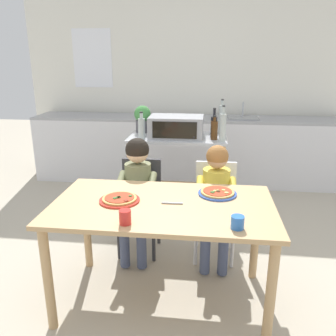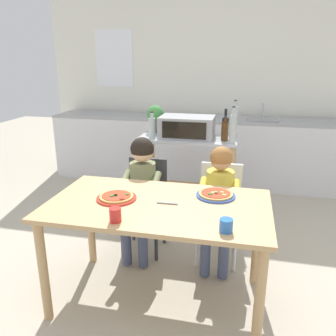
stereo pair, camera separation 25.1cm
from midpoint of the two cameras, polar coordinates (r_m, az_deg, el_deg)
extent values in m
plane|color=#B7AD99|center=(3.66, -0.36, -9.34)|extent=(11.74, 11.74, 0.00)
cube|color=white|center=(5.08, 2.22, 14.15)|extent=(4.66, 0.12, 2.70)
cube|color=white|center=(5.30, -13.71, 17.09)|extent=(0.56, 0.01, 0.80)
cube|color=silver|center=(4.82, 1.70, 2.90)|extent=(4.20, 0.60, 0.86)
cube|color=#9E9EA3|center=(4.73, 1.75, 8.15)|extent=(4.20, 0.60, 0.03)
cube|color=gray|center=(4.72, 10.76, 7.99)|extent=(0.40, 0.33, 0.02)
cylinder|color=#B7BABF|center=(4.82, 10.74, 9.42)|extent=(0.02, 0.02, 0.20)
cube|color=#B7BABF|center=(3.53, -0.44, 5.00)|extent=(0.98, 0.54, 0.02)
cube|color=tan|center=(3.70, -0.42, -3.66)|extent=(0.90, 0.50, 0.02)
cube|color=tan|center=(3.53, -8.19, -2.81)|extent=(0.05, 0.05, 0.87)
cube|color=tan|center=(3.42, 6.63, -3.44)|extent=(0.05, 0.05, 0.87)
cube|color=tan|center=(3.95, -6.52, -0.50)|extent=(0.05, 0.05, 0.87)
cube|color=tan|center=(3.85, 6.68, -0.99)|extent=(0.05, 0.05, 0.87)
cube|color=#999BA0|center=(3.48, -0.71, 6.79)|extent=(0.53, 0.35, 0.21)
cube|color=black|center=(3.31, -1.11, 6.21)|extent=(0.42, 0.01, 0.16)
cylinder|color=black|center=(3.30, 2.10, 5.04)|extent=(0.02, 0.01, 0.02)
cylinder|color=black|center=(3.48, 5.49, 6.66)|extent=(0.06, 0.06, 0.21)
cylinder|color=black|center=(3.45, 5.56, 8.95)|extent=(0.03, 0.03, 0.08)
cylinder|color=black|center=(3.45, 5.58, 9.68)|extent=(0.03, 0.03, 0.01)
cylinder|color=#ADB7B2|center=(3.29, 6.82, 6.50)|extent=(0.06, 0.06, 0.26)
cylinder|color=#ADB7B2|center=(3.26, 6.93, 9.37)|extent=(0.02, 0.02, 0.07)
cylinder|color=black|center=(3.26, 6.95, 10.06)|extent=(0.03, 0.03, 0.01)
cylinder|color=#ADB7B2|center=(3.43, -6.47, 6.42)|extent=(0.07, 0.07, 0.20)
cylinder|color=#ADB7B2|center=(3.41, -6.54, 8.51)|extent=(0.03, 0.03, 0.05)
cylinder|color=black|center=(3.41, -6.56, 9.06)|extent=(0.03, 0.03, 0.01)
cylinder|color=#ADB7B2|center=(3.64, 6.85, 7.82)|extent=(0.06, 0.06, 0.30)
cylinder|color=#ADB7B2|center=(3.61, 6.96, 10.55)|extent=(0.03, 0.03, 0.05)
cylinder|color=black|center=(3.61, 6.98, 11.07)|extent=(0.03, 0.03, 0.01)
cylinder|color=#4C2D14|center=(3.39, 5.51, 6.15)|extent=(0.07, 0.07, 0.18)
cylinder|color=#4C2D14|center=(3.37, 5.57, 7.99)|extent=(0.03, 0.03, 0.04)
cylinder|color=black|center=(3.37, 5.58, 8.44)|extent=(0.03, 0.03, 0.01)
cylinder|color=#4C4C51|center=(3.75, -6.11, 6.85)|extent=(0.15, 0.15, 0.13)
sphere|color=#428942|center=(3.73, -6.17, 8.82)|extent=(0.18, 0.18, 0.18)
cube|color=tan|center=(2.30, -4.04, -6.25)|extent=(1.46, 0.82, 0.03)
cylinder|color=tan|center=(2.40, -22.13, -16.66)|extent=(0.06, 0.06, 0.72)
cylinder|color=tan|center=(2.16, 13.15, -19.89)|extent=(0.06, 0.06, 0.72)
cylinder|color=tan|center=(2.94, -15.66, -9.30)|extent=(0.06, 0.06, 0.72)
cylinder|color=tan|center=(2.75, 11.64, -10.96)|extent=(0.06, 0.06, 0.72)
cube|color=#333338|center=(3.03, -7.21, -6.29)|extent=(0.36, 0.36, 0.04)
cube|color=#333338|center=(3.10, -6.64, -1.89)|extent=(0.34, 0.03, 0.38)
cylinder|color=#333338|center=(2.96, -4.86, -11.52)|extent=(0.03, 0.03, 0.42)
cylinder|color=#333338|center=(3.03, -10.53, -11.04)|extent=(0.03, 0.03, 0.42)
cylinder|color=#333338|center=(3.22, -3.80, -8.94)|extent=(0.03, 0.03, 0.42)
cylinder|color=#333338|center=(3.29, -9.00, -8.58)|extent=(0.03, 0.03, 0.42)
cube|color=silver|center=(2.93, 5.28, -7.04)|extent=(0.36, 0.36, 0.04)
cube|color=silver|center=(3.01, 5.47, -2.48)|extent=(0.34, 0.03, 0.38)
cylinder|color=silver|center=(2.90, 8.10, -12.33)|extent=(0.03, 0.03, 0.42)
cylinder|color=silver|center=(2.91, 2.04, -12.09)|extent=(0.03, 0.03, 0.42)
cylinder|color=silver|center=(3.16, 8.00, -9.62)|extent=(0.03, 0.03, 0.42)
cylinder|color=silver|center=(3.17, 2.50, -9.41)|extent=(0.03, 0.03, 0.42)
cube|color=#424C6B|center=(2.87, -6.53, -6.76)|extent=(0.10, 0.30, 0.10)
cylinder|color=#424C6B|center=(2.87, -6.96, -12.20)|extent=(0.08, 0.08, 0.44)
cube|color=#424C6B|center=(2.90, -9.24, -6.58)|extent=(0.10, 0.30, 0.10)
cylinder|color=#424C6B|center=(2.90, -9.71, -11.95)|extent=(0.08, 0.08, 0.44)
cylinder|color=#7A7F56|center=(2.82, -5.30, -2.69)|extent=(0.06, 0.26, 0.15)
cylinder|color=#7A7F56|center=(2.88, -10.38, -2.44)|extent=(0.06, 0.26, 0.15)
cylinder|color=#7A7F56|center=(2.95, -7.36, -2.53)|extent=(0.22, 0.22, 0.34)
sphere|color=beige|center=(2.86, -7.58, 2.64)|extent=(0.19, 0.19, 0.19)
sphere|color=black|center=(2.86, -7.59, 2.96)|extent=(0.20, 0.20, 0.20)
cube|color=#424C6B|center=(2.79, 6.67, -7.54)|extent=(0.10, 0.30, 0.10)
cylinder|color=#424C6B|center=(2.79, 6.47, -13.15)|extent=(0.08, 0.08, 0.44)
cube|color=#424C6B|center=(2.79, 3.77, -7.43)|extent=(0.10, 0.30, 0.10)
cylinder|color=#424C6B|center=(2.79, 3.52, -13.04)|extent=(0.08, 0.08, 0.44)
cylinder|color=yellow|center=(2.75, 8.07, -3.57)|extent=(0.06, 0.26, 0.15)
cylinder|color=yellow|center=(2.75, 2.65, -3.37)|extent=(0.06, 0.26, 0.15)
cylinder|color=yellow|center=(2.85, 5.40, -3.36)|extent=(0.22, 0.22, 0.32)
sphere|color=tan|center=(2.77, 5.55, 1.60)|extent=(0.17, 0.17, 0.17)
sphere|color=#9E6633|center=(2.77, 5.56, 1.90)|extent=(0.18, 0.18, 0.18)
cylinder|color=red|center=(2.36, -11.01, -5.28)|extent=(0.27, 0.27, 0.01)
cylinder|color=tan|center=(2.36, -11.03, -5.01)|extent=(0.23, 0.23, 0.01)
cylinder|color=#B23D23|center=(2.35, -11.04, -4.83)|extent=(0.20, 0.20, 0.00)
cylinder|color=maroon|center=(2.29, -10.06, -5.33)|extent=(0.03, 0.03, 0.01)
cylinder|color=#386628|center=(2.36, -9.27, -4.60)|extent=(0.02, 0.02, 0.01)
cylinder|color=#386628|center=(2.34, -11.79, -4.93)|extent=(0.03, 0.03, 0.01)
cylinder|color=#386628|center=(2.35, -11.22, -4.77)|extent=(0.03, 0.03, 0.01)
cylinder|color=#386628|center=(2.35, -11.09, -4.77)|extent=(0.03, 0.03, 0.01)
cylinder|color=#3356B7|center=(2.44, 5.21, -4.27)|extent=(0.27, 0.27, 0.01)
cylinder|color=tan|center=(2.43, 5.21, -4.01)|extent=(0.23, 0.23, 0.01)
cylinder|color=#B23D23|center=(2.43, 5.22, -3.83)|extent=(0.20, 0.20, 0.00)
cylinder|color=#DBC666|center=(2.43, 5.23, -3.74)|extent=(0.02, 0.02, 0.01)
cylinder|color=#DBC666|center=(2.44, 6.21, -3.69)|extent=(0.02, 0.02, 0.01)
cylinder|color=#563319|center=(2.42, 5.35, -3.88)|extent=(0.03, 0.03, 0.01)
cylinder|color=#DBC666|center=(2.42, 4.75, -3.80)|extent=(0.02, 0.02, 0.01)
cylinder|color=#DBC666|center=(2.39, 6.64, -4.11)|extent=(0.03, 0.03, 0.01)
cylinder|color=#386628|center=(2.39, 4.36, -4.04)|extent=(0.03, 0.03, 0.01)
cylinder|color=blue|center=(1.97, 7.76, -8.92)|extent=(0.08, 0.08, 0.08)
cylinder|color=red|center=(2.04, -10.62, -8.01)|extent=(0.07, 0.07, 0.09)
cylinder|color=#B7BABF|center=(2.28, -2.48, -5.81)|extent=(0.14, 0.02, 0.01)
camera|label=1|loc=(0.13, -92.86, -0.91)|focal=37.10mm
camera|label=2|loc=(0.13, 87.14, 0.91)|focal=37.10mm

